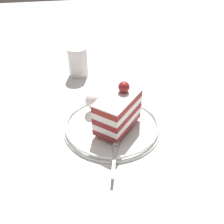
# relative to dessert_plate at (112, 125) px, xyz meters

# --- Properties ---
(ground_plane) EXTENTS (2.40, 2.40, 0.00)m
(ground_plane) POSITION_rel_dessert_plate_xyz_m (-0.01, 0.01, -0.01)
(ground_plane) COLOR silver
(dessert_plate) EXTENTS (0.23, 0.23, 0.01)m
(dessert_plate) POSITION_rel_dessert_plate_xyz_m (0.00, 0.00, 0.00)
(dessert_plate) COLOR white
(dessert_plate) RESTS_ON ground_plane
(cake_slice) EXTENTS (0.12, 0.13, 0.10)m
(cake_slice) POSITION_rel_dessert_plate_xyz_m (-0.01, 0.01, 0.05)
(cake_slice) COLOR maroon
(cake_slice) RESTS_ON dessert_plate
(whipped_cream_dollop) EXTENTS (0.04, 0.04, 0.04)m
(whipped_cream_dollop) POSITION_rel_dessert_plate_xyz_m (0.04, -0.06, 0.03)
(whipped_cream_dollop) COLOR white
(whipped_cream_dollop) RESTS_ON dessert_plate
(fork) EXTENTS (0.04, 0.12, 0.00)m
(fork) POSITION_rel_dessert_plate_xyz_m (0.01, 0.10, 0.01)
(fork) COLOR silver
(fork) RESTS_ON dessert_plate
(drink_glass_near) EXTENTS (0.06, 0.06, 0.09)m
(drink_glass_near) POSITION_rel_dessert_plate_xyz_m (0.06, -0.27, 0.03)
(drink_glass_near) COLOR white
(drink_glass_near) RESTS_ON ground_plane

